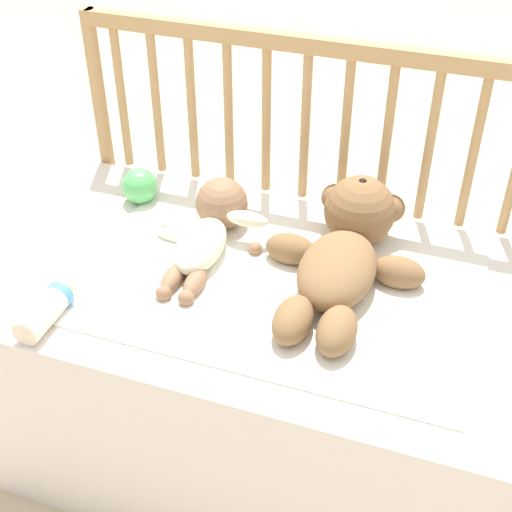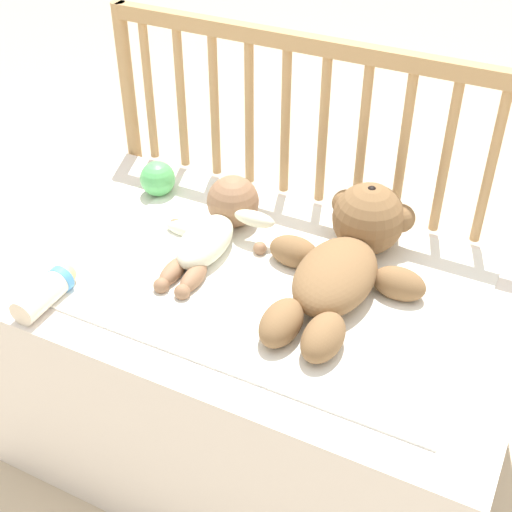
{
  "view_description": "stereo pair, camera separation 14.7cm",
  "coord_description": "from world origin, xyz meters",
  "px_view_note": "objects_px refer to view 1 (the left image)",
  "views": [
    {
      "loc": [
        0.38,
        -1.09,
        1.49
      ],
      "look_at": [
        0.0,
        0.01,
        0.6
      ],
      "focal_mm": 50.0,
      "sensor_mm": 36.0,
      "label": 1
    },
    {
      "loc": [
        0.52,
        -1.04,
        1.49
      ],
      "look_at": [
        0.0,
        0.01,
        0.6
      ],
      "focal_mm": 50.0,
      "sensor_mm": 36.0,
      "label": 2
    }
  ],
  "objects_px": {
    "toy_ball": "(140,186)",
    "teddy_bear": "(346,248)",
    "baby": "(210,228)",
    "baby_bottle": "(47,309)"
  },
  "relations": [
    {
      "from": "toy_ball",
      "to": "teddy_bear",
      "type": "bearing_deg",
      "value": -10.99
    },
    {
      "from": "toy_ball",
      "to": "baby",
      "type": "bearing_deg",
      "value": -25.99
    },
    {
      "from": "teddy_bear",
      "to": "baby",
      "type": "height_order",
      "value": "teddy_bear"
    },
    {
      "from": "toy_ball",
      "to": "baby_bottle",
      "type": "bearing_deg",
      "value": -87.28
    },
    {
      "from": "baby",
      "to": "baby_bottle",
      "type": "xyz_separation_m",
      "value": [
        -0.21,
        -0.33,
        -0.02
      ]
    },
    {
      "from": "baby",
      "to": "baby_bottle",
      "type": "relative_size",
      "value": 2.25
    },
    {
      "from": "toy_ball",
      "to": "baby_bottle",
      "type": "distance_m",
      "value": 0.45
    },
    {
      "from": "baby",
      "to": "toy_ball",
      "type": "bearing_deg",
      "value": 154.01
    },
    {
      "from": "teddy_bear",
      "to": "toy_ball",
      "type": "bearing_deg",
      "value": 169.01
    },
    {
      "from": "teddy_bear",
      "to": "baby",
      "type": "distance_m",
      "value": 0.31
    }
  ]
}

